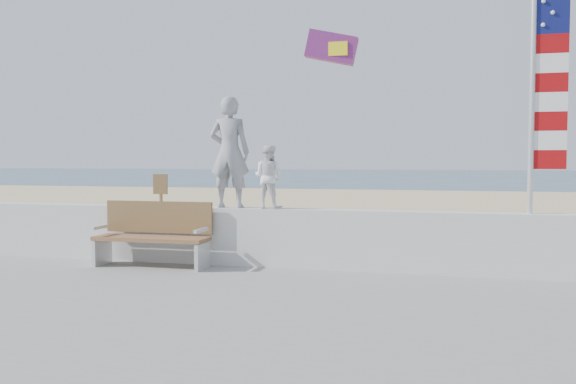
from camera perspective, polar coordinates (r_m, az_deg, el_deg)
name	(u,v)px	position (r m, az deg, el deg)	size (l,w,h in m)	color
ground	(236,308)	(7.71, -4.89, -10.75)	(220.00, 220.00, 0.00)	#304D60
sand	(348,227)	(16.35, 5.67, -3.30)	(90.00, 40.00, 0.08)	#D2BD8C
seawall	(279,237)	(9.47, -0.87, -4.28)	(30.00, 0.35, 0.90)	silver
adult	(230,152)	(9.64, -5.49, 3.73)	(0.64, 0.42, 1.75)	#939499
child	(268,177)	(9.44, -1.87, 1.44)	(0.48, 0.37, 0.99)	white
bench	(154,233)	(9.72, -12.44, -3.81)	(1.80, 0.57, 1.00)	#8D603D
flag	(542,76)	(9.22, 22.70, 10.02)	(0.50, 0.08, 3.50)	silver
parafoil_kite	(333,48)	(12.26, 4.21, 13.30)	(1.07, 0.34, 0.72)	red
sign	(161,203)	(12.98, -11.82, -0.97)	(0.32, 0.07, 1.46)	olive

